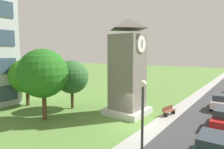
# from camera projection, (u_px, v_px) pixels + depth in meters

# --- Properties ---
(ground_plane) EXTENTS (160.00, 160.00, 0.00)m
(ground_plane) POSITION_uv_depth(u_px,v_px,m) (132.00, 125.00, 17.04)
(ground_plane) COLOR #567F38
(street_asphalt) EXTENTS (120.00, 7.20, 0.01)m
(street_asphalt) POSITION_uv_depth(u_px,v_px,m) (211.00, 144.00, 13.46)
(street_asphalt) COLOR #38383A
(street_asphalt) RESTS_ON ground
(kerb_strip) EXTENTS (120.00, 1.60, 0.01)m
(kerb_strip) POSITION_uv_depth(u_px,v_px,m) (151.00, 130.00, 16.00)
(kerb_strip) COLOR #9E9E99
(kerb_strip) RESTS_ON ground
(clock_tower) EXTENTS (3.93, 3.93, 9.64)m
(clock_tower) POSITION_uv_depth(u_px,v_px,m) (128.00, 73.00, 19.89)
(clock_tower) COLOR slate
(clock_tower) RESTS_ON ground
(park_bench) EXTENTS (1.86, 0.84, 0.88)m
(park_bench) POSITION_uv_depth(u_px,v_px,m) (169.00, 111.00, 19.85)
(park_bench) COLOR brown
(park_bench) RESTS_ON ground
(street_lamp) EXTENTS (0.36, 0.36, 4.86)m
(street_lamp) POSITION_uv_depth(u_px,v_px,m) (143.00, 114.00, 10.24)
(street_lamp) COLOR #333338
(street_lamp) RESTS_ON ground
(tree_near_tower) EXTENTS (4.53, 4.53, 6.67)m
(tree_near_tower) POSITION_uv_depth(u_px,v_px,m) (43.00, 73.00, 18.03)
(tree_near_tower) COLOR #513823
(tree_near_tower) RESTS_ON ground
(tree_streetside) EXTENTS (3.76, 3.76, 5.48)m
(tree_streetside) POSITION_uv_depth(u_px,v_px,m) (72.00, 77.00, 22.03)
(tree_streetside) COLOR #513823
(tree_streetside) RESTS_ON ground
(tree_by_building) EXTENTS (4.05, 4.05, 5.62)m
(tree_by_building) POSITION_uv_depth(u_px,v_px,m) (27.00, 76.00, 23.28)
(tree_by_building) COLOR #513823
(tree_by_building) RESTS_ON ground
(parked_car_green) EXTENTS (4.41, 2.12, 1.69)m
(parked_car_green) POSITION_uv_depth(u_px,v_px,m) (215.00, 149.00, 11.11)
(parked_car_green) COLOR #1E6B38
(parked_car_green) RESTS_ON ground
(parked_car_white) EXTENTS (4.10, 1.96, 1.69)m
(parked_car_white) POSITION_uv_depth(u_px,v_px,m) (221.00, 102.00, 21.92)
(parked_car_white) COLOR silver
(parked_car_white) RESTS_ON ground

